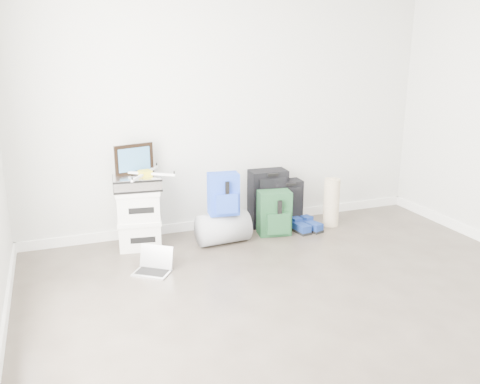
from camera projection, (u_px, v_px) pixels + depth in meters
name	position (u px, v px, depth m)	size (l,w,h in m)	color
ground	(354.00, 341.00, 3.47)	(5.00, 5.00, 0.00)	#393129
room_envelope	(370.00, 84.00, 3.01)	(4.52, 5.02, 2.71)	silver
boxes_stack	(139.00, 218.00, 5.01)	(0.47, 0.40, 0.60)	white
briefcase	(137.00, 183.00, 4.91)	(0.45, 0.33, 0.13)	#B2B2B7
painting	(134.00, 159.00, 4.94)	(0.39, 0.13, 0.30)	black
drone	(145.00, 173.00, 4.89)	(0.52, 0.52, 0.05)	yellow
duffel_bag	(223.00, 228.00, 5.15)	(0.32, 0.32, 0.52)	gray
blue_backpack	(224.00, 195.00, 5.02)	(0.32, 0.25, 0.42)	#1B27B0
large_suitcase	(268.00, 198.00, 5.63)	(0.42, 0.28, 0.63)	black
green_backpack	(275.00, 214.00, 5.37)	(0.37, 0.29, 0.47)	#143921
carry_on	(287.00, 203.00, 5.65)	(0.33, 0.22, 0.51)	black
shoes	(305.00, 227.00, 5.52)	(0.31, 0.32, 0.10)	black
rolled_rug	(331.00, 202.00, 5.64)	(0.18, 0.18, 0.54)	tan
laptop	(154.00, 266.00, 4.52)	(0.38, 0.36, 0.22)	silver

